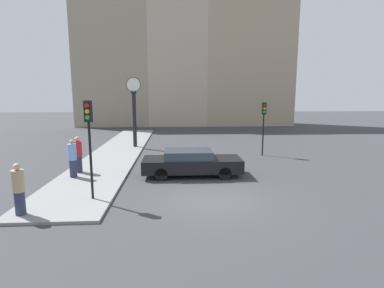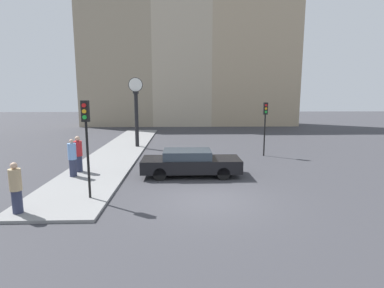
% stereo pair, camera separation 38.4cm
% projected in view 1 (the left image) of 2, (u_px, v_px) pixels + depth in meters
% --- Properties ---
extents(ground_plane, '(120.00, 120.00, 0.00)m').
position_uv_depth(ground_plane, '(213.00, 199.00, 11.33)').
color(ground_plane, '#38383D').
extents(sidewalk_corner, '(3.20, 23.90, 0.11)m').
position_uv_depth(sidewalk_corner, '(118.00, 151.00, 20.82)').
color(sidewalk_corner, gray).
rests_on(sidewalk_corner, ground_plane).
extents(building_row, '(27.21, 5.00, 17.74)m').
position_uv_depth(building_row, '(188.00, 58.00, 38.13)').
color(building_row, gray).
rests_on(building_row, ground_plane).
extents(sedan_car, '(4.75, 1.80, 1.27)m').
position_uv_depth(sedan_car, '(191.00, 162.00, 14.54)').
color(sedan_car, black).
rests_on(sedan_car, ground_plane).
extents(traffic_light_near, '(0.26, 0.24, 3.60)m').
position_uv_depth(traffic_light_near, '(89.00, 129.00, 10.68)').
color(traffic_light_near, black).
rests_on(traffic_light_near, sidewalk_corner).
extents(traffic_light_far, '(0.26, 0.24, 3.43)m').
position_uv_depth(traffic_light_far, '(264.00, 118.00, 19.12)').
color(traffic_light_far, black).
rests_on(traffic_light_far, ground_plane).
extents(street_clock, '(1.03, 0.36, 5.04)m').
position_uv_depth(street_clock, '(134.00, 111.00, 21.86)').
color(street_clock, black).
rests_on(street_clock, sidewalk_corner).
extents(pedestrian_blue_stripe, '(0.38, 0.38, 1.77)m').
position_uv_depth(pedestrian_blue_stripe, '(73.00, 159.00, 13.86)').
color(pedestrian_blue_stripe, '#2D334C').
rests_on(pedestrian_blue_stripe, sidewalk_corner).
extents(pedestrian_tan_coat, '(0.37, 0.37, 1.68)m').
position_uv_depth(pedestrian_tan_coat, '(19.00, 189.00, 9.48)').
color(pedestrian_tan_coat, '#2D334C').
rests_on(pedestrian_tan_coat, sidewalk_corner).
extents(pedestrian_red_top, '(0.40, 0.40, 1.79)m').
position_uv_depth(pedestrian_red_top, '(78.00, 155.00, 14.75)').
color(pedestrian_red_top, '#2D334C').
rests_on(pedestrian_red_top, sidewalk_corner).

